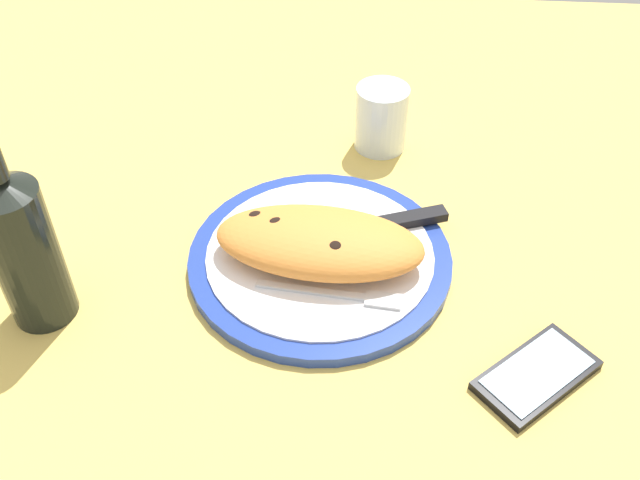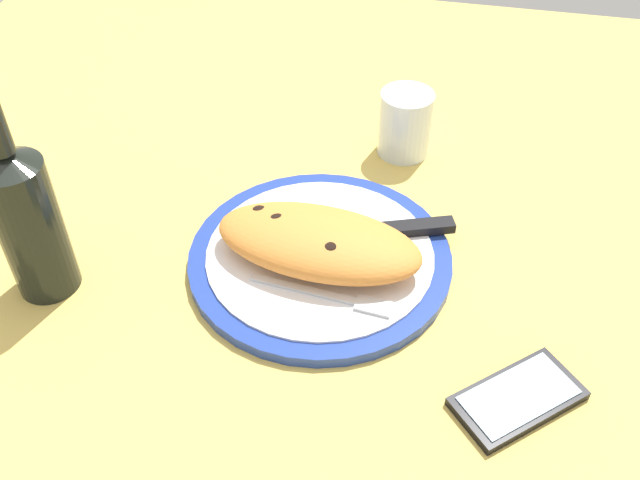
# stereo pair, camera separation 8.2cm
# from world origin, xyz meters

# --- Properties ---
(ground_plane) EXTENTS (1.50, 1.50, 0.03)m
(ground_plane) POSITION_xyz_m (0.00, 0.00, -0.01)
(ground_plane) COLOR #DBB756
(plate) EXTENTS (0.31, 0.31, 0.02)m
(plate) POSITION_xyz_m (0.00, 0.00, 0.01)
(plate) COLOR #233D99
(plate) RESTS_ON ground_plane
(calzone) EXTENTS (0.25, 0.14, 0.05)m
(calzone) POSITION_xyz_m (0.00, -0.01, 0.04)
(calzone) COLOR orange
(calzone) RESTS_ON plate
(fork) EXTENTS (0.16, 0.03, 0.00)m
(fork) POSITION_xyz_m (0.03, -0.07, 0.02)
(fork) COLOR silver
(fork) RESTS_ON plate
(knife) EXTENTS (0.24, 0.10, 0.01)m
(knife) POSITION_xyz_m (0.07, 0.05, 0.02)
(knife) COLOR silver
(knife) RESTS_ON plate
(smartphone) EXTENTS (0.14, 0.13, 0.01)m
(smartphone) POSITION_xyz_m (0.23, -0.15, 0.01)
(smartphone) COLOR black
(smartphone) RESTS_ON ground_plane
(water_glass) EXTENTS (0.07, 0.07, 0.09)m
(water_glass) POSITION_xyz_m (0.07, 0.25, 0.04)
(water_glass) COLOR silver
(water_glass) RESTS_ON ground_plane
(wine_bottle) EXTENTS (0.07, 0.07, 0.25)m
(wine_bottle) POSITION_xyz_m (-0.30, -0.10, 0.10)
(wine_bottle) COLOR black
(wine_bottle) RESTS_ON ground_plane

